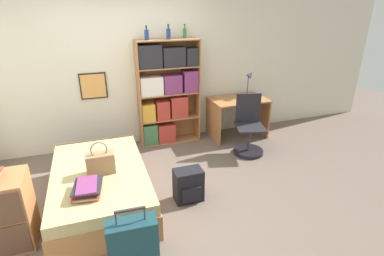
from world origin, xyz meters
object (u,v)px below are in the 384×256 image
(suitcase, at_px, (134,250))
(bookcase, at_px, (166,92))
(desk_lamp, at_px, (250,79))
(desk, at_px, (238,111))
(book_stack_on_bed, at_px, (87,189))
(bed, at_px, (101,185))
(bottle_clear, at_px, (185,33))
(desk_chair, at_px, (249,135))
(backpack, at_px, (188,185))
(handbag, at_px, (101,163))
(bottle_green, at_px, (147,34))
(bottle_brown, at_px, (169,34))

(suitcase, bearing_deg, bookcase, 69.54)
(desk_lamp, bearing_deg, bookcase, 174.85)
(desk, bearing_deg, bookcase, 172.27)
(book_stack_on_bed, bearing_deg, bed, 74.40)
(bottle_clear, bearing_deg, desk_chair, -47.67)
(bookcase, height_order, desk_lamp, bookcase)
(bottle_clear, height_order, desk, bottle_clear)
(bookcase, distance_m, backpack, 1.91)
(desk_chair, relative_size, backpack, 2.30)
(handbag, distance_m, suitcase, 1.25)
(bookcase, xyz_separation_m, desk_chair, (1.16, -0.83, -0.61))
(book_stack_on_bed, distance_m, desk_lamp, 3.41)
(bottle_green, distance_m, desk_chair, 2.27)
(bottle_brown, bearing_deg, desk_chair, -36.40)
(bookcase, bearing_deg, bottle_clear, 7.82)
(bookcase, bearing_deg, backpack, -96.23)
(bottle_green, bearing_deg, bottle_clear, 4.83)
(desk, bearing_deg, bed, -153.64)
(bookcase, relative_size, bottle_brown, 7.71)
(bottle_clear, bearing_deg, bookcase, -172.18)
(bed, height_order, bottle_brown, bottle_brown)
(bed, relative_size, bottle_green, 8.54)
(bottle_clear, relative_size, backpack, 0.53)
(desk, xyz_separation_m, desk_lamp, (0.22, 0.04, 0.57))
(book_stack_on_bed, distance_m, suitcase, 0.91)
(book_stack_on_bed, bearing_deg, desk_chair, 22.99)
(book_stack_on_bed, xyz_separation_m, desk_lamp, (2.87, 1.76, 0.55))
(bed, xyz_separation_m, desk_chair, (2.39, 0.59, 0.09))
(bottle_green, height_order, desk, bottle_green)
(bottle_green, height_order, bottle_brown, bottle_brown)
(book_stack_on_bed, bearing_deg, backpack, 6.66)
(backpack, bearing_deg, bed, 161.63)
(bottle_clear, bearing_deg, suitcase, -116.36)
(suitcase, distance_m, bookcase, 2.96)
(handbag, distance_m, desk, 2.81)
(suitcase, bearing_deg, desk_chair, 40.96)
(suitcase, height_order, desk_chair, desk_chair)
(suitcase, distance_m, backpack, 1.26)
(bottle_brown, relative_size, bottle_clear, 1.04)
(bed, distance_m, bottle_green, 2.36)
(bookcase, xyz_separation_m, desk_lamp, (1.51, -0.14, 0.13))
(bookcase, bearing_deg, desk_lamp, -5.15)
(handbag, distance_m, book_stack_on_bed, 0.43)
(desk_lamp, distance_m, backpack, 2.50)
(desk_chair, bearing_deg, bottle_green, 150.07)
(bottle_clear, bearing_deg, bed, -137.15)
(bed, bearing_deg, suitcase, -80.64)
(book_stack_on_bed, xyz_separation_m, bottle_clear, (1.72, 1.95, 1.36))
(handbag, xyz_separation_m, book_stack_on_bed, (-0.17, -0.39, -0.07))
(handbag, bearing_deg, desk_chair, 16.01)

